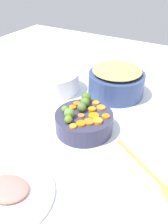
# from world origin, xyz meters

# --- Properties ---
(tabletop) EXTENTS (2.40, 2.40, 0.02)m
(tabletop) POSITION_xyz_m (0.00, 0.00, 0.01)
(tabletop) COLOR white
(tabletop) RESTS_ON ground
(serving_bowl_carrots) EXTENTS (0.22, 0.22, 0.07)m
(serving_bowl_carrots) POSITION_xyz_m (0.01, 0.02, 0.06)
(serving_bowl_carrots) COLOR #32324C
(serving_bowl_carrots) RESTS_ON tabletop
(metal_pot) EXTENTS (0.27, 0.27, 0.11)m
(metal_pot) POSITION_xyz_m (0.00, 0.34, 0.08)
(metal_pot) COLOR navy
(metal_pot) RESTS_ON tabletop
(stuffing_mound) EXTENTS (0.23, 0.23, 0.03)m
(stuffing_mound) POSITION_xyz_m (0.00, 0.34, 0.15)
(stuffing_mound) COLOR tan
(stuffing_mound) RESTS_ON metal_pot
(carrot_slice_0) EXTENTS (0.05, 0.05, 0.01)m
(carrot_slice_0) POSITION_xyz_m (0.08, 0.00, 0.10)
(carrot_slice_0) COLOR orange
(carrot_slice_0) RESTS_ON serving_bowl_carrots
(carrot_slice_1) EXTENTS (0.05, 0.05, 0.01)m
(carrot_slice_1) POSITION_xyz_m (0.03, -0.04, 0.10)
(carrot_slice_1) COLOR orange
(carrot_slice_1) RESTS_ON serving_bowl_carrots
(carrot_slice_2) EXTENTS (0.04, 0.04, 0.01)m
(carrot_slice_2) POSITION_xyz_m (0.09, 0.04, 0.10)
(carrot_slice_2) COLOR orange
(carrot_slice_2) RESTS_ON serving_bowl_carrots
(carrot_slice_3) EXTENTS (0.03, 0.03, 0.01)m
(carrot_slice_3) POSITION_xyz_m (0.01, -0.07, 0.10)
(carrot_slice_3) COLOR orange
(carrot_slice_3) RESTS_ON serving_bowl_carrots
(carrot_slice_4) EXTENTS (0.03, 0.03, 0.01)m
(carrot_slice_4) POSITION_xyz_m (0.01, -0.00, 0.10)
(carrot_slice_4) COLOR orange
(carrot_slice_4) RESTS_ON serving_bowl_carrots
(carrot_slice_5) EXTENTS (0.05, 0.05, 0.01)m
(carrot_slice_5) POSITION_xyz_m (0.05, 0.02, 0.10)
(carrot_slice_5) COLOR orange
(carrot_slice_5) RESTS_ON serving_bowl_carrots
(carrot_slice_6) EXTENTS (0.05, 0.05, 0.01)m
(carrot_slice_6) POSITION_xyz_m (0.04, 0.09, 0.10)
(carrot_slice_6) COLOR orange
(carrot_slice_6) RESTS_ON serving_bowl_carrots
(carrot_slice_7) EXTENTS (0.04, 0.04, 0.01)m
(carrot_slice_7) POSITION_xyz_m (-0.05, 0.06, 0.10)
(carrot_slice_7) COLOR orange
(carrot_slice_7) RESTS_ON serving_bowl_carrots
(carrot_slice_8) EXTENTS (0.03, 0.03, 0.01)m
(carrot_slice_8) POSITION_xyz_m (-0.05, 0.03, 0.10)
(carrot_slice_8) COLOR orange
(carrot_slice_8) RESTS_ON serving_bowl_carrots
(carrot_slice_9) EXTENTS (0.03, 0.03, 0.01)m
(carrot_slice_9) POSITION_xyz_m (0.02, 0.05, 0.10)
(carrot_slice_9) COLOR orange
(carrot_slice_9) RESTS_ON serving_bowl_carrots
(carrot_slice_10) EXTENTS (0.04, 0.04, 0.01)m
(carrot_slice_10) POSITION_xyz_m (0.01, 0.11, 0.10)
(carrot_slice_10) COLOR orange
(carrot_slice_10) RESTS_ON serving_bowl_carrots
(carrot_slice_11) EXTENTS (0.04, 0.04, 0.01)m
(carrot_slice_11) POSITION_xyz_m (0.05, -0.02, 0.10)
(carrot_slice_11) COLOR orange
(carrot_slice_11) RESTS_ON serving_bowl_carrots
(brussels_sprout_0) EXTENTS (0.04, 0.04, 0.04)m
(brussels_sprout_0) POSITION_xyz_m (-0.02, 0.07, 0.11)
(brussels_sprout_0) COLOR #4E7728
(brussels_sprout_0) RESTS_ON serving_bowl_carrots
(brussels_sprout_1) EXTENTS (0.03, 0.03, 0.03)m
(brussels_sprout_1) POSITION_xyz_m (-0.01, -0.05, 0.11)
(brussels_sprout_1) COLOR olive
(brussels_sprout_1) RESTS_ON serving_bowl_carrots
(brussels_sprout_2) EXTENTS (0.04, 0.04, 0.04)m
(brussels_sprout_2) POSITION_xyz_m (-0.03, 0.10, 0.11)
(brussels_sprout_2) COLOR #466B23
(brussels_sprout_2) RESTS_ON serving_bowl_carrots
(brussels_sprout_3) EXTENTS (0.03, 0.03, 0.03)m
(brussels_sprout_3) POSITION_xyz_m (-0.06, -0.01, 0.11)
(brussels_sprout_3) COLOR #547B2E
(brussels_sprout_3) RESTS_ON serving_bowl_carrots
(brussels_sprout_4) EXTENTS (0.04, 0.04, 0.04)m
(brussels_sprout_4) POSITION_xyz_m (-0.03, -0.03, 0.11)
(brussels_sprout_4) COLOR #5C8936
(brussels_sprout_4) RESTS_ON serving_bowl_carrots
(brussels_sprout_5) EXTENTS (0.03, 0.03, 0.03)m
(brussels_sprout_5) POSITION_xyz_m (-0.01, 0.03, 0.11)
(brussels_sprout_5) COLOR #4A6D30
(brussels_sprout_5) RESTS_ON serving_bowl_carrots
(wooden_spoon) EXTENTS (0.27, 0.19, 0.01)m
(wooden_spoon) POSITION_xyz_m (0.34, -0.09, 0.03)
(wooden_spoon) COLOR #B48C44
(wooden_spoon) RESTS_ON tabletop
(casserole_dish) EXTENTS (0.24, 0.24, 0.09)m
(casserole_dish) POSITION_xyz_m (-0.28, 0.23, 0.07)
(casserole_dish) COLOR white
(casserole_dish) RESTS_ON tabletop
(ham_plate) EXTENTS (0.27, 0.27, 0.01)m
(ham_plate) POSITION_xyz_m (-0.03, -0.35, 0.03)
(ham_plate) COLOR white
(ham_plate) RESTS_ON tabletop
(ham_slice_main) EXTENTS (0.15, 0.13, 0.02)m
(ham_slice_main) POSITION_xyz_m (-0.04, -0.35, 0.04)
(ham_slice_main) COLOR tan
(ham_slice_main) RESTS_ON ham_plate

